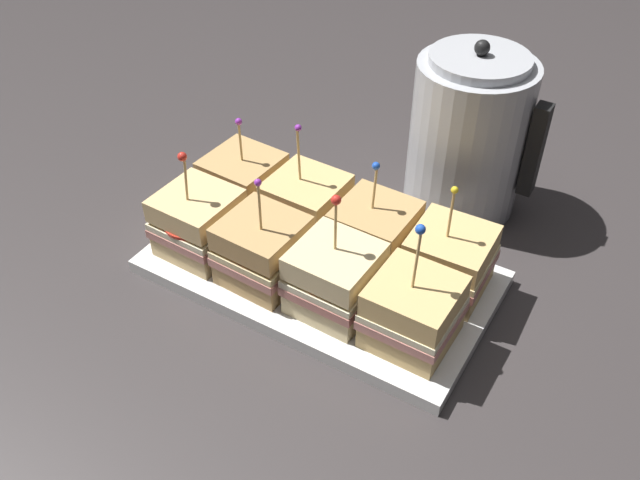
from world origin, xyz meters
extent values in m
plane|color=#383333|center=(0.00, 0.00, 0.00)|extent=(6.00, 6.00, 0.00)
cube|color=white|center=(0.00, 0.00, 0.01)|extent=(0.44, 0.24, 0.01)
cube|color=white|center=(0.00, 0.00, 0.01)|extent=(0.44, 0.24, 0.01)
cube|color=#DBB77A|center=(-0.15, -0.05, 0.03)|extent=(0.09, 0.09, 0.03)
cube|color=tan|center=(-0.15, -0.05, 0.05)|extent=(0.10, 0.10, 0.01)
cube|color=beige|center=(-0.15, -0.05, 0.06)|extent=(0.10, 0.10, 0.01)
cylinder|color=red|center=(-0.15, -0.07, 0.07)|extent=(0.07, 0.07, 0.00)
cube|color=#E8C281|center=(-0.15, -0.05, 0.09)|extent=(0.09, 0.09, 0.03)
cylinder|color=tan|center=(-0.16, -0.06, 0.13)|extent=(0.00, 0.01, 0.07)
sphere|color=red|center=(-0.16, -0.06, 0.17)|extent=(0.01, 0.01, 0.01)
cube|color=tan|center=(-0.05, -0.05, 0.03)|extent=(0.10, 0.10, 0.03)
cube|color=tan|center=(-0.05, -0.05, 0.05)|extent=(0.10, 0.10, 0.01)
cube|color=beige|center=(-0.05, -0.05, 0.06)|extent=(0.10, 0.10, 0.01)
cylinder|color=red|center=(-0.05, -0.07, 0.07)|extent=(0.05, 0.05, 0.00)
cube|color=tan|center=(-0.05, -0.05, 0.09)|extent=(0.10, 0.10, 0.03)
cylinder|color=tan|center=(-0.04, -0.06, 0.13)|extent=(0.00, 0.00, 0.08)
sphere|color=purple|center=(-0.04, -0.06, 0.17)|extent=(0.01, 0.01, 0.01)
cube|color=beige|center=(0.05, -0.05, 0.03)|extent=(0.09, 0.09, 0.03)
cube|color=#B26B60|center=(0.05, -0.05, 0.05)|extent=(0.10, 0.10, 0.01)
cube|color=beige|center=(0.05, -0.05, 0.06)|extent=(0.10, 0.10, 0.01)
cylinder|color=red|center=(0.05, -0.06, 0.07)|extent=(0.05, 0.05, 0.00)
cube|color=beige|center=(0.05, -0.05, 0.09)|extent=(0.09, 0.09, 0.03)
cylinder|color=tan|center=(0.05, -0.04, 0.13)|extent=(0.00, 0.00, 0.08)
sphere|color=red|center=(0.05, -0.04, 0.17)|extent=(0.01, 0.01, 0.01)
cube|color=tan|center=(0.15, -0.05, 0.03)|extent=(0.09, 0.09, 0.03)
cube|color=tan|center=(0.15, -0.05, 0.05)|extent=(0.10, 0.10, 0.01)
cube|color=beige|center=(0.15, -0.05, 0.06)|extent=(0.10, 0.10, 0.01)
cube|color=#E0B771|center=(0.15, -0.05, 0.08)|extent=(0.09, 0.09, 0.03)
cylinder|color=tan|center=(0.15, -0.05, 0.13)|extent=(0.00, 0.01, 0.09)
sphere|color=blue|center=(0.15, -0.05, 0.18)|extent=(0.01, 0.01, 0.01)
cube|color=tan|center=(-0.15, 0.05, 0.03)|extent=(0.10, 0.10, 0.03)
cube|color=tan|center=(-0.15, 0.05, 0.05)|extent=(0.10, 0.10, 0.01)
cube|color=beige|center=(-0.15, 0.05, 0.06)|extent=(0.10, 0.10, 0.01)
cylinder|color=red|center=(-0.15, 0.03, 0.07)|extent=(0.07, 0.07, 0.00)
cube|color=tan|center=(-0.15, 0.05, 0.09)|extent=(0.10, 0.10, 0.03)
cylinder|color=tan|center=(-0.15, 0.05, 0.13)|extent=(0.00, 0.00, 0.07)
sphere|color=purple|center=(-0.15, 0.05, 0.16)|extent=(0.01, 0.01, 0.01)
cube|color=tan|center=(-0.05, 0.05, 0.03)|extent=(0.09, 0.09, 0.03)
cube|color=#B26B60|center=(-0.05, 0.05, 0.05)|extent=(0.10, 0.10, 0.01)
cube|color=beige|center=(-0.05, 0.05, 0.06)|extent=(0.10, 0.10, 0.01)
cylinder|color=red|center=(-0.05, 0.03, 0.07)|extent=(0.07, 0.07, 0.00)
cube|color=#E0B771|center=(-0.05, 0.05, 0.09)|extent=(0.09, 0.09, 0.03)
cylinder|color=tan|center=(-0.06, 0.05, 0.14)|extent=(0.00, 0.01, 0.09)
sphere|color=purple|center=(-0.06, 0.05, 0.18)|extent=(0.01, 0.01, 0.01)
cube|color=tan|center=(0.05, 0.05, 0.03)|extent=(0.09, 0.09, 0.03)
cube|color=tan|center=(0.05, 0.05, 0.05)|extent=(0.10, 0.10, 0.01)
cube|color=beige|center=(0.05, 0.05, 0.06)|extent=(0.10, 0.10, 0.01)
cube|color=tan|center=(0.05, 0.05, 0.08)|extent=(0.09, 0.09, 0.03)
cylinder|color=tan|center=(0.05, 0.05, 0.13)|extent=(0.00, 0.01, 0.07)
sphere|color=blue|center=(0.05, 0.05, 0.16)|extent=(0.01, 0.01, 0.01)
cube|color=tan|center=(0.15, 0.05, 0.03)|extent=(0.09, 0.09, 0.03)
cube|color=#B26B60|center=(0.15, 0.05, 0.05)|extent=(0.10, 0.10, 0.01)
cube|color=beige|center=(0.15, 0.05, 0.06)|extent=(0.10, 0.10, 0.01)
cube|color=#E0B771|center=(0.15, 0.05, 0.08)|extent=(0.09, 0.09, 0.03)
cylinder|color=tan|center=(0.15, 0.05, 0.13)|extent=(0.00, 0.00, 0.08)
sphere|color=yellow|center=(0.15, 0.05, 0.17)|extent=(0.01, 0.01, 0.01)
cylinder|color=#B7BABF|center=(0.09, 0.24, 0.11)|extent=(0.16, 0.16, 0.22)
cylinder|color=#B7BABF|center=(0.09, 0.24, 0.23)|extent=(0.13, 0.13, 0.01)
sphere|color=black|center=(0.09, 0.24, 0.24)|extent=(0.02, 0.02, 0.02)
cube|color=black|center=(0.18, 0.24, 0.12)|extent=(0.02, 0.02, 0.13)
camera|label=1|loc=(0.33, -0.55, 0.61)|focal=38.00mm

